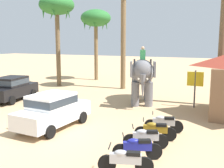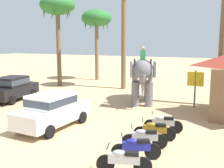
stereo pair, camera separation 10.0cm
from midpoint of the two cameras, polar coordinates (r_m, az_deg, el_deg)
ground_plane at (r=13.37m, az=-15.03°, el=-9.67°), size 120.00×120.00×0.00m
car_sedan_foreground at (r=13.54m, az=-12.24°, el=-5.22°), size 2.05×4.19×1.70m
car_parked_far_side at (r=20.56m, az=-20.12°, el=-0.69°), size 2.33×4.31×1.70m
elephant_with_mahout at (r=18.15m, az=6.57°, el=1.96°), size 2.66×4.01×3.88m
motorcycle_nearest_camera at (r=8.97m, az=2.85°, el=-15.76°), size 1.75×0.74×0.94m
motorcycle_second_in_row at (r=9.94m, az=5.39°, el=-13.20°), size 1.66×0.93×0.94m
motorcycle_mid_row at (r=10.91m, az=7.15°, el=-11.16°), size 1.69×0.87×0.94m
motorcycle_fourth_in_row at (r=11.82m, az=9.19°, el=-9.60°), size 1.75×0.74×0.94m
motorcycle_far_in_row at (r=12.87m, az=10.94°, el=-8.09°), size 1.76×0.69×0.94m
palm_tree_behind_elephant at (r=29.44m, az=-3.18°, el=13.36°), size 3.20×3.20×7.51m
palm_tree_left_of_road at (r=26.01m, az=-11.33°, el=15.50°), size 3.20×3.20×8.35m
signboard_yellow at (r=17.83m, az=17.34°, el=0.50°), size 1.00×0.10×2.40m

